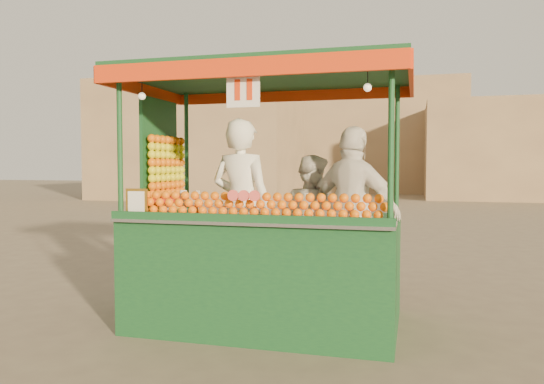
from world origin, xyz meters
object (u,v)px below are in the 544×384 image
(vendor_middle, at_px, (312,221))
(vendor_right, at_px, (354,213))
(juice_cart, at_px, (258,243))
(vendor_left, at_px, (241,207))

(vendor_middle, height_order, vendor_right, vendor_right)
(vendor_middle, bearing_deg, juice_cart, 87.30)
(vendor_left, relative_size, vendor_middle, 1.25)
(juice_cart, xyz_separation_m, vendor_left, (-0.22, 0.09, 0.39))
(vendor_middle, distance_m, vendor_right, 0.73)
(juice_cart, bearing_deg, vendor_left, 157.25)
(vendor_middle, xyz_separation_m, vendor_right, (0.55, -0.46, 0.15))
(vendor_left, bearing_deg, vendor_right, -166.14)
(juice_cart, height_order, vendor_right, juice_cart)
(vendor_left, bearing_deg, vendor_middle, -131.91)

